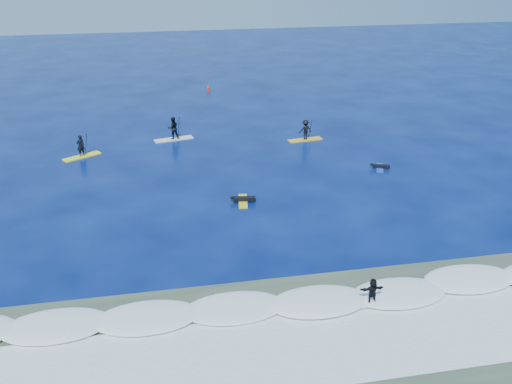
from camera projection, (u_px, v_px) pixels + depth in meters
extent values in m
plane|color=#030C3F|center=(257.00, 214.00, 35.93)|extent=(160.00, 160.00, 0.00)
cube|color=#324435|center=(322.00, 362.00, 23.37)|extent=(90.00, 13.00, 0.01)
cube|color=white|center=(297.00, 305.00, 26.96)|extent=(40.00, 6.00, 0.30)
cube|color=silver|center=(315.00, 346.00, 24.27)|extent=(34.00, 5.00, 0.02)
cube|color=#FBF91B|center=(82.00, 156.00, 45.31)|extent=(2.97, 2.22, 0.10)
imported|color=black|center=(81.00, 146.00, 44.94)|extent=(0.76, 0.68, 1.73)
cylinder|color=black|center=(86.00, 145.00, 45.25)|extent=(0.40, 0.62, 2.02)
cube|color=black|center=(87.00, 156.00, 45.63)|extent=(0.12, 0.03, 0.30)
cube|color=silver|center=(174.00, 139.00, 49.24)|extent=(3.44, 1.50, 0.11)
imported|color=black|center=(173.00, 128.00, 48.83)|extent=(1.06, 0.90, 1.92)
cylinder|color=black|center=(179.00, 128.00, 49.04)|extent=(0.21, 0.76, 2.24)
cube|color=black|center=(179.00, 140.00, 49.47)|extent=(0.13, 0.03, 0.33)
cube|color=gold|center=(305.00, 140.00, 49.10)|extent=(3.05, 1.15, 0.10)
imported|color=black|center=(305.00, 130.00, 48.73)|extent=(1.18, 0.78, 1.71)
cylinder|color=black|center=(310.00, 130.00, 48.89)|extent=(0.14, 0.68, 1.99)
cube|color=black|center=(310.00, 140.00, 49.27)|extent=(0.12, 0.03, 0.30)
cube|color=yellow|center=(243.00, 201.00, 37.58)|extent=(0.87, 2.17, 0.10)
cube|color=black|center=(244.00, 199.00, 37.52)|extent=(1.49, 0.59, 0.24)
sphere|color=black|center=(232.00, 198.00, 37.44)|extent=(0.24, 0.24, 0.24)
cube|color=#183FB4|center=(380.00, 168.00, 43.04)|extent=(1.14, 1.91, 0.09)
cube|color=black|center=(381.00, 166.00, 42.96)|extent=(1.32, 0.78, 0.21)
sphere|color=black|center=(371.00, 165.00, 43.05)|extent=(0.21, 0.21, 0.21)
cube|color=silver|center=(371.00, 303.00, 26.81)|extent=(1.88, 0.52, 0.10)
imported|color=black|center=(372.00, 291.00, 26.54)|extent=(1.17, 0.38, 1.26)
cylinder|color=red|center=(208.00, 90.00, 64.65)|extent=(0.32, 0.32, 0.51)
cone|color=red|center=(208.00, 86.00, 64.49)|extent=(0.23, 0.23, 0.25)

